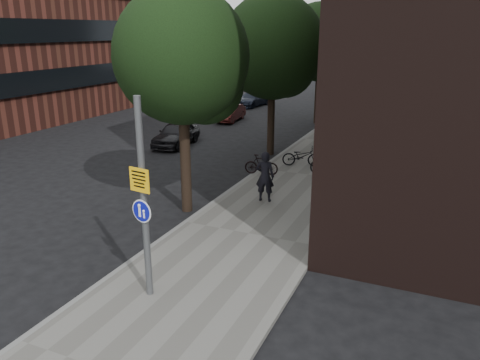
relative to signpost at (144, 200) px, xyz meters
The scene contains 15 objects.
ground 2.67m from the signpost, 53.90° to the left, with size 120.00×120.00×0.00m, color black.
sidewalk 11.09m from the signpost, 85.63° to the left, with size 4.50×60.00×0.12m, color slate.
curb_edge 11.15m from the signpost, 97.53° to the left, with size 0.15×60.00×0.13m, color slate.
street_tree_near 6.34m from the signpost, 109.81° to the left, with size 4.40×4.40×7.50m.
street_tree_mid 14.31m from the signpost, 97.99° to the left, with size 5.00×5.00×7.80m.
street_tree_far 23.16m from the signpost, 94.87° to the left, with size 5.00×5.00×7.80m.
signpost is the anchor object (origin of this frame).
pedestrian 7.16m from the signpost, 88.02° to the left, with size 0.68×0.45×1.86m, color black.
parked_bike_facade_near 11.21m from the signpost, 80.80° to the left, with size 0.65×1.86×0.98m, color black.
parked_bike_facade_far 11.80m from the signpost, 77.57° to the left, with size 0.50×1.76×1.06m, color black.
parked_bike_curb_near 12.12m from the signpost, 89.27° to the left, with size 0.61×1.74×0.92m, color black.
parked_bike_curb_far 10.22m from the signpost, 96.00° to the left, with size 0.41×1.47×0.88m, color black.
parked_car_near 15.52m from the signpost, 118.80° to the left, with size 1.54×3.82×1.30m, color black.
parked_car_mid 22.66m from the signpost, 110.00° to the left, with size 1.19×3.40×1.12m, color #4C1815.
parked_car_far 29.38m from the signpost, 107.52° to the left, with size 1.67×4.11×1.19m, color #1B2231.
Camera 1 is at (5.32, -8.85, 6.13)m, focal length 35.00 mm.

